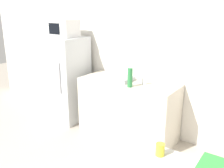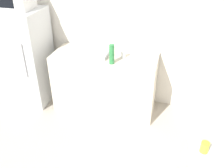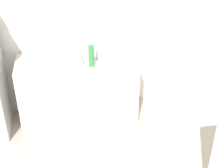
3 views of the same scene
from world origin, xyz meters
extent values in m
cube|color=white|center=(0.00, 2.97, 1.30)|extent=(8.00, 0.06, 2.60)
cube|color=beige|center=(-0.21, 2.61, 0.47)|extent=(1.57, 0.64, 0.93)
cube|color=#9EA3A8|center=(-0.32, 2.56, 0.96)|extent=(0.35, 0.32, 0.06)
cylinder|color=#2D7F42|center=(-0.04, 2.37, 1.07)|extent=(0.07, 0.07, 0.28)
cylinder|color=silver|center=(0.08, 2.59, 0.99)|extent=(0.07, 0.07, 0.12)
camera|label=1|loc=(1.72, -0.59, 2.03)|focal=40.00mm
camera|label=2|loc=(0.75, -0.64, 2.47)|focal=40.00mm
camera|label=3|loc=(-0.43, -1.10, 2.67)|focal=50.00mm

